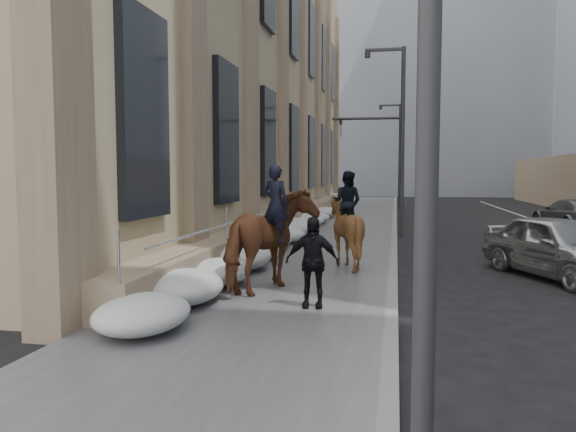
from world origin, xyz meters
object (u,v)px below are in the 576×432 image
Objects in this scene: mounted_horse_left at (271,238)px; car_grey at (572,215)px; mounted_horse_right at (345,227)px; car_silver at (560,247)px; pedestrian at (312,262)px.

mounted_horse_left is 0.56× the size of car_grey.
mounted_horse_right reaches higher than car_silver.
mounted_horse_left is at bearing 46.21° from car_grey.
mounted_horse_right reaches higher than pedestrian.
mounted_horse_left is 7.71m from car_silver.
pedestrian reaches higher than car_grey.
mounted_horse_right is 1.50× the size of pedestrian.
mounted_horse_left is 1.09× the size of mounted_horse_right.
car_grey is (10.90, 16.51, -0.54)m from mounted_horse_left.
pedestrian is 7.47m from car_silver.
pedestrian is (-0.21, -4.85, -0.22)m from mounted_horse_right.
pedestrian is 0.34× the size of car_grey.
car_grey is at bearing 58.81° from pedestrian.
pedestrian is 0.37× the size of car_silver.
pedestrian reaches higher than car_silver.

